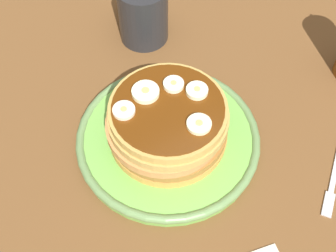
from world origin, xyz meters
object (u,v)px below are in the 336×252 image
object	(u,v)px
banana_slice_0	(199,93)
fork	(334,179)
banana_slice_4	(124,111)
pancake_stack	(168,122)
plate	(168,138)
coffee_mug	(142,11)
banana_slice_2	(174,85)
banana_slice_1	(199,124)
banana_slice_3	(146,92)

from	to	relation	value
banana_slice_0	fork	distance (cm)	21.38
banana_slice_4	fork	distance (cm)	29.05
pancake_stack	banana_slice_0	distance (cm)	5.65
plate	banana_slice_4	size ratio (longest dim) A/B	8.95
pancake_stack	banana_slice_4	world-z (taller)	banana_slice_4
banana_slice_0	coffee_mug	world-z (taller)	coffee_mug
pancake_stack	banana_slice_2	size ratio (longest dim) A/B	6.20
pancake_stack	banana_slice_1	distance (cm)	5.89
plate	banana_slice_3	world-z (taller)	banana_slice_3
pancake_stack	banana_slice_4	size ratio (longest dim) A/B	5.90
banana_slice_1	banana_slice_3	xyz separation A→B (cm)	(7.68, 2.93, 0.08)
banana_slice_1	coffee_mug	xyz separation A→B (cm)	(24.99, -6.48, -3.51)
banana_slice_0	banana_slice_4	world-z (taller)	banana_slice_0
banana_slice_0	banana_slice_1	world-z (taller)	banana_slice_0
banana_slice_2	banana_slice_3	bearing A→B (deg)	77.77
banana_slice_4	banana_slice_3	bearing A→B (deg)	-74.74
plate	fork	xyz separation A→B (cm)	(-16.71, -15.40, -0.88)
plate	banana_slice_1	world-z (taller)	banana_slice_1
banana_slice_0	banana_slice_1	distance (cm)	4.87
banana_slice_0	banana_slice_1	bearing A→B (deg)	145.87
coffee_mug	banana_slice_3	bearing A→B (deg)	151.48
banana_slice_0	banana_slice_1	xyz separation A→B (cm)	(-4.03, 2.73, -0.05)
plate	banana_slice_4	bearing A→B (deg)	65.56
pancake_stack	banana_slice_4	xyz separation A→B (cm)	(2.24, 5.02, 3.54)
banana_slice_0	coffee_mug	xyz separation A→B (cm)	(20.96, -3.75, -3.56)
pancake_stack	coffee_mug	distance (cm)	22.11
plate	banana_slice_1	size ratio (longest dim) A/B	8.31
banana_slice_4	banana_slice_1	bearing A→B (deg)	-135.13
plate	banana_slice_4	distance (cm)	9.18
pancake_stack	banana_slice_1	size ratio (longest dim) A/B	5.47
pancake_stack	banana_slice_1	world-z (taller)	banana_slice_1
banana_slice_1	fork	size ratio (longest dim) A/B	0.27
plate	pancake_stack	world-z (taller)	pancake_stack
banana_slice_3	plate	bearing A→B (deg)	-158.56
banana_slice_0	fork	xyz separation A→B (cm)	(-16.34, -11.03, -8.28)
banana_slice_2	banana_slice_0	bearing A→B (deg)	-145.53
pancake_stack	fork	size ratio (longest dim) A/B	1.50
coffee_mug	banana_slice_2	bearing A→B (deg)	162.54
banana_slice_3	coffee_mug	xyz separation A→B (cm)	(17.31, -9.41, -3.59)
banana_slice_0	banana_slice_3	world-z (taller)	same
coffee_mug	fork	bearing A→B (deg)	-168.96
banana_slice_1	banana_slice_4	world-z (taller)	same
banana_slice_0	banana_slice_2	bearing A→B (deg)	34.47
pancake_stack	banana_slice_0	xyz separation A→B (cm)	(-0.39, -4.35, 3.59)
coffee_mug	banana_slice_0	bearing A→B (deg)	169.87
banana_slice_4	fork	bearing A→B (deg)	-132.94
banana_slice_0	fork	world-z (taller)	banana_slice_0
banana_slice_1	banana_slice_4	bearing A→B (deg)	44.87
banana_slice_4	fork	world-z (taller)	banana_slice_4
banana_slice_4	coffee_mug	size ratio (longest dim) A/B	0.24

